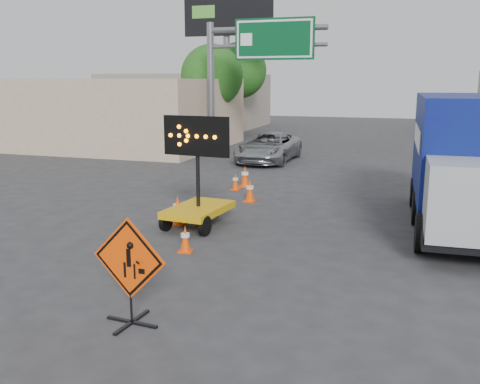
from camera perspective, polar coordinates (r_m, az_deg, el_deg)
The scene contains 16 objects.
ground at distance 10.00m, azimuth -6.07°, elevation -11.48°, with size 100.00×100.00×0.00m, color #2D2D30.
storefront_left_near at distance 33.55m, azimuth -13.93°, elevation 8.22°, with size 14.00×10.00×4.00m, color #C6AA8F.
storefront_left_far at distance 46.38m, azimuth -5.67°, elevation 9.68°, with size 12.00×10.00×4.40m, color gray.
highway_gantry at distance 27.59m, azimuth 0.93°, elevation 14.22°, with size 6.18×0.38×6.90m.
billboard at distance 36.48m, azimuth -1.28°, elevation 17.25°, with size 6.10×0.54×9.85m.
tree_left_near at distance 32.57m, azimuth -3.01°, elevation 12.25°, with size 3.71×3.71×6.03m.
tree_left_far at distance 40.44m, azimuth -0.13°, elevation 12.81°, with size 4.10×4.10×6.66m.
construction_sign at distance 8.93m, azimuth -11.70°, elevation -8.02°, with size 1.36×0.97×1.81m.
arrow_board at distance 14.61m, azimuth -4.47°, elevation -1.12°, with size 1.91×2.23×3.02m.
pickup_truck at distance 26.34m, azimuth 3.08°, elevation 4.81°, with size 2.36×5.11×1.42m, color #A4A5AB.
box_truck at distance 15.49m, azimuth 22.61°, elevation 2.25°, with size 2.62×7.54×3.54m.
cone_a at distance 12.58m, azimuth -5.86°, elevation -4.98°, with size 0.37×0.37×0.64m.
cone_b at distance 14.97m, azimuth -6.67°, elevation -1.91°, with size 0.46×0.46×0.81m.
cone_c at distance 17.61m, azimuth 1.06°, elevation 0.17°, with size 0.40×0.40×0.75m.
cone_d at distance 19.51m, azimuth -0.49°, elevation 1.14°, with size 0.33×0.33×0.63m.
cone_e at distance 20.04m, azimuth 0.53°, elevation 1.68°, with size 0.43×0.43×0.80m.
Camera 1 is at (3.87, -8.33, 3.96)m, focal length 40.00 mm.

